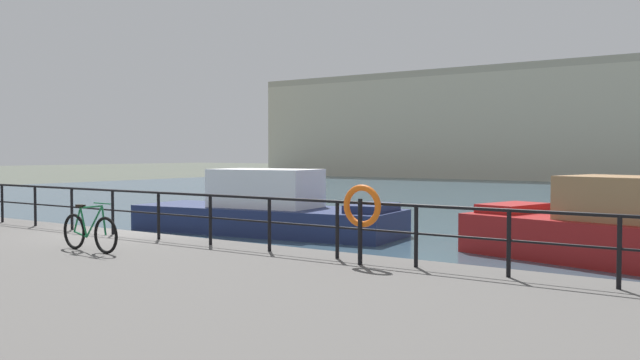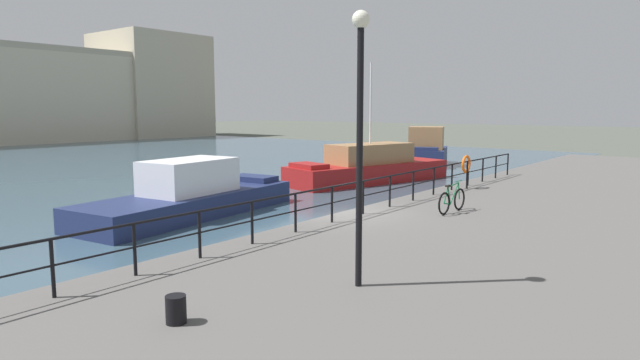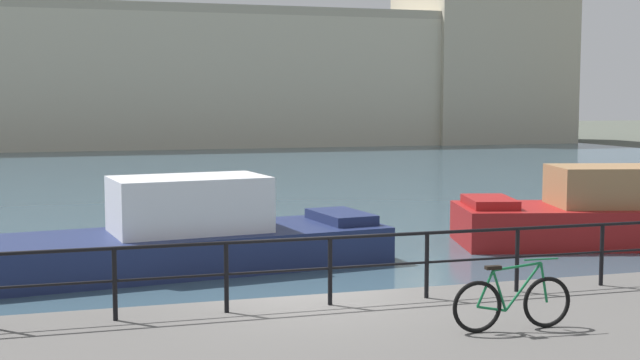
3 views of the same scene
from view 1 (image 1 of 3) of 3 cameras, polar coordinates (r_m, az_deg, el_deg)
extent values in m
plane|color=#4C5147|center=(17.66, -15.11, -6.54)|extent=(240.00, 240.00, 0.00)
cube|color=#385160|center=(43.52, 17.26, -1.34)|extent=(80.00, 60.00, 0.01)
cube|color=#C1B79E|center=(70.43, 24.39, 4.19)|extent=(78.58, 11.13, 10.52)
cube|color=#A49C86|center=(65.73, 23.58, 9.27)|extent=(78.58, 0.60, 0.70)
cube|color=maroon|center=(19.47, 15.85, -2.26)|extent=(1.61, 2.18, 0.24)
cube|color=navy|center=(22.86, -4.57, -3.35)|extent=(9.52, 4.06, 0.86)
cube|color=silver|center=(22.77, -4.57, -0.68)|extent=(3.70, 2.48, 1.27)
cube|color=navy|center=(20.99, 4.38, -2.34)|extent=(1.36, 2.14, 0.24)
cylinder|color=black|center=(21.03, -25.05, -1.80)|extent=(0.07, 0.07, 1.05)
cylinder|color=black|center=(19.64, -22.73, -2.03)|extent=(0.07, 0.07, 1.05)
cylinder|color=black|center=(18.29, -20.05, -2.30)|extent=(0.07, 0.07, 1.05)
cylinder|color=black|center=(16.99, -16.95, -2.60)|extent=(0.07, 0.07, 1.05)
cylinder|color=black|center=(15.75, -13.36, -2.95)|extent=(0.07, 0.07, 1.05)
cylinder|color=black|center=(14.58, -9.16, -3.33)|extent=(0.07, 0.07, 1.05)
cylinder|color=black|center=(13.50, -4.26, -3.76)|extent=(0.07, 0.07, 1.05)
cylinder|color=black|center=(12.54, 1.45, -4.22)|extent=(0.07, 0.07, 1.05)
cylinder|color=black|center=(11.72, 8.04, -4.70)|extent=(0.07, 0.07, 1.05)
cylinder|color=black|center=(11.08, 15.51, -5.17)|extent=(0.07, 0.07, 1.05)
cylinder|color=black|center=(10.64, 23.76, -5.58)|extent=(0.07, 0.07, 1.05)
cylinder|color=black|center=(16.96, -16.98, -0.84)|extent=(25.84, 0.06, 0.06)
cylinder|color=black|center=(16.99, -16.96, -2.43)|extent=(25.84, 0.04, 0.04)
torus|color=black|center=(13.76, -17.49, -4.44)|extent=(0.72, 0.08, 0.72)
torus|color=black|center=(14.63, -19.87, -4.07)|extent=(0.72, 0.08, 0.72)
cylinder|color=#146638|center=(14.03, -18.36, -3.33)|extent=(0.55, 0.05, 0.66)
cylinder|color=#146638|center=(14.33, -19.17, -3.37)|extent=(0.24, 0.04, 0.58)
cylinder|color=#146638|center=(14.09, -18.61, -2.15)|extent=(0.72, 0.06, 0.11)
cylinder|color=#146638|center=(14.45, -19.41, -4.30)|extent=(0.43, 0.05, 0.12)
cylinder|color=#146638|center=(14.51, -19.64, -3.15)|extent=(0.26, 0.04, 0.51)
cylinder|color=#146638|center=(13.77, -17.63, -3.26)|extent=(0.14, 0.04, 0.57)
cube|color=black|center=(14.39, -19.41, -2.05)|extent=(0.22, 0.10, 0.05)
cylinder|color=#146638|center=(13.79, -17.77, -1.88)|extent=(0.52, 0.04, 0.02)
cylinder|color=black|center=(11.86, 3.38, -4.36)|extent=(0.08, 0.08, 1.15)
torus|color=orange|center=(11.87, 3.54, -2.18)|extent=(0.75, 0.11, 0.75)
camera|label=2|loc=(27.40, -52.66, 4.22)|focal=30.32mm
camera|label=3|loc=(17.36, -61.11, 5.15)|focal=47.48mm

